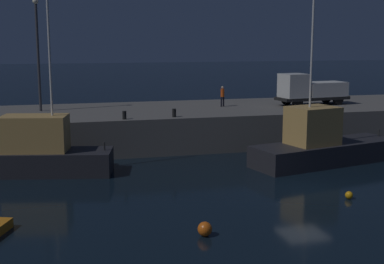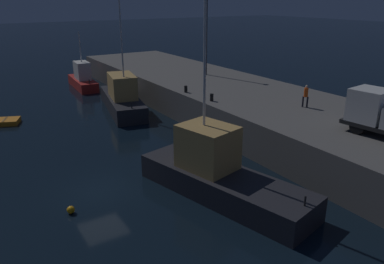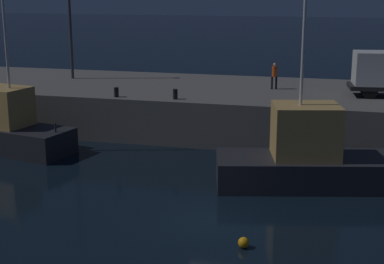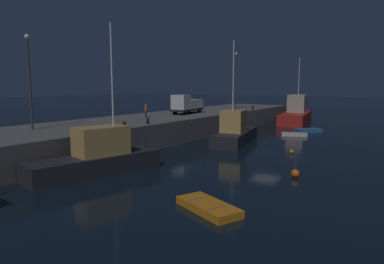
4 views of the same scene
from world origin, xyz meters
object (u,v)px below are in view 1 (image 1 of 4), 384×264
(bollard_west, at_px, (174,113))
(mooring_buoy_mid, at_px, (205,229))
(mooring_buoy_near, at_px, (349,195))
(bollard_east, at_px, (124,115))
(utility_truck, at_px, (310,90))
(dockworker, at_px, (222,95))
(fishing_trawler_red, at_px, (30,153))
(fishing_boat_white, at_px, (322,145))
(lamp_post_west, at_px, (38,46))

(bollard_west, bearing_deg, mooring_buoy_mid, -98.29)
(mooring_buoy_near, bearing_deg, mooring_buoy_mid, -159.61)
(mooring_buoy_near, height_order, bollard_east, bollard_east)
(mooring_buoy_near, height_order, bollard_west, bollard_west)
(utility_truck, xyz_separation_m, bollard_east, (-16.06, -4.19, -1.00))
(bollard_west, height_order, bollard_east, bollard_west)
(mooring_buoy_mid, relative_size, dockworker, 0.37)
(mooring_buoy_near, xyz_separation_m, dockworker, (-1.09, 17.88, 3.38))
(fishing_trawler_red, xyz_separation_m, fishing_boat_white, (18.38, -1.97, -0.05))
(utility_truck, height_order, dockworker, utility_truck)
(fishing_trawler_red, height_order, lamp_post_west, fishing_trawler_red)
(fishing_boat_white, distance_m, mooring_buoy_mid, 15.36)
(fishing_trawler_red, relative_size, fishing_boat_white, 0.99)
(lamp_post_west, distance_m, dockworker, 14.88)
(lamp_post_west, distance_m, bollard_west, 11.75)
(fishing_boat_white, bearing_deg, bollard_west, 147.30)
(mooring_buoy_near, relative_size, bollard_east, 0.70)
(fishing_boat_white, relative_size, bollard_west, 19.44)
(dockworker, bearing_deg, fishing_trawler_red, -150.51)
(mooring_buoy_mid, xyz_separation_m, bollard_east, (-1.18, 16.01, 2.62))
(fishing_trawler_red, relative_size, mooring_buoy_near, 28.33)
(dockworker, height_order, bollard_west, dockworker)
(fishing_trawler_red, bearing_deg, mooring_buoy_mid, -59.75)
(fishing_boat_white, xyz_separation_m, utility_truck, (3.88, 9.52, 2.68))
(fishing_trawler_red, height_order, bollard_east, fishing_trawler_red)
(mooring_buoy_near, height_order, mooring_buoy_mid, mooring_buoy_mid)
(mooring_buoy_near, xyz_separation_m, bollard_west, (-6.22, 13.03, 2.73))
(mooring_buoy_mid, height_order, bollard_west, bollard_west)
(fishing_trawler_red, distance_m, bollard_west, 10.51)
(mooring_buoy_near, bearing_deg, utility_truck, 69.71)
(utility_truck, xyz_separation_m, bollard_west, (-12.51, -3.98, -0.99))
(fishing_trawler_red, distance_m, bollard_east, 7.24)
(bollard_west, bearing_deg, fishing_trawler_red, -159.88)
(mooring_buoy_mid, height_order, lamp_post_west, lamp_post_west)
(dockworker, bearing_deg, mooring_buoy_near, -86.50)
(fishing_boat_white, distance_m, dockworker, 11.21)
(fishing_boat_white, height_order, mooring_buoy_near, fishing_boat_white)
(utility_truck, bearing_deg, lamp_post_west, 175.44)
(mooring_buoy_mid, relative_size, bollard_east, 1.07)
(fishing_trawler_red, distance_m, utility_truck, 23.65)
(mooring_buoy_near, relative_size, lamp_post_west, 0.05)
(utility_truck, bearing_deg, bollard_east, -165.38)
(lamp_post_west, bearing_deg, utility_truck, -4.56)
(mooring_buoy_near, distance_m, lamp_post_west, 25.35)
(fishing_trawler_red, xyz_separation_m, lamp_post_west, (0.56, 9.28, 6.24))
(utility_truck, bearing_deg, bollard_west, -162.37)
(fishing_boat_white, relative_size, lamp_post_west, 1.35)
(mooring_buoy_near, relative_size, mooring_buoy_mid, 0.65)
(fishing_boat_white, height_order, bollard_west, fishing_boat_white)
(utility_truck, height_order, bollard_east, utility_truck)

